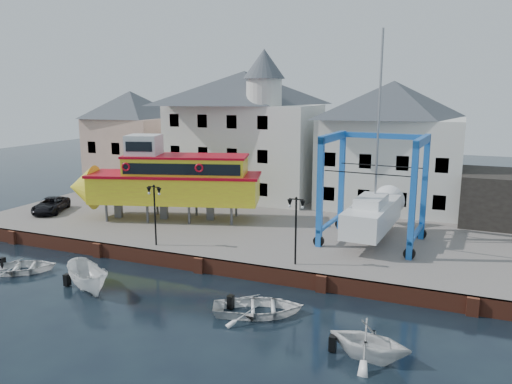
% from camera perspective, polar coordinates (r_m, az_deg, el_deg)
% --- Properties ---
extents(ground, '(140.00, 140.00, 0.00)m').
position_cam_1_polar(ground, '(32.38, -6.48, -9.14)').
color(ground, black).
rests_on(ground, ground).
extents(hardstanding, '(44.00, 22.00, 1.00)m').
position_cam_1_polar(hardstanding, '(41.70, 0.84, -3.59)').
color(hardstanding, '#635F5A').
rests_on(hardstanding, ground).
extents(quay_wall, '(44.00, 0.47, 1.00)m').
position_cam_1_polar(quay_wall, '(32.29, -6.41, -8.25)').
color(quay_wall, brown).
rests_on(quay_wall, ground).
extents(building_pink, '(8.00, 7.00, 10.30)m').
position_cam_1_polar(building_pink, '(55.49, -13.97, 5.80)').
color(building_pink, tan).
rests_on(building_pink, hardstanding).
extents(building_white_main, '(14.00, 8.30, 14.00)m').
position_cam_1_polar(building_white_main, '(49.12, -1.24, 6.83)').
color(building_white_main, silver).
rests_on(building_white_main, hardstanding).
extents(building_white_right, '(12.00, 8.00, 11.20)m').
position_cam_1_polar(building_white_right, '(46.02, 15.16, 5.18)').
color(building_white_right, silver).
rests_on(building_white_right, hardstanding).
extents(lamp_post_left, '(1.12, 0.32, 4.20)m').
position_cam_1_polar(lamp_post_left, '(34.21, -11.54, -0.87)').
color(lamp_post_left, black).
rests_on(lamp_post_left, hardstanding).
extents(lamp_post_right, '(1.12, 0.32, 4.20)m').
position_cam_1_polar(lamp_post_right, '(29.88, 4.60, -2.48)').
color(lamp_post_right, black).
rests_on(lamp_post_right, hardstanding).
extents(tour_boat, '(16.22, 8.20, 6.89)m').
position_cam_1_polar(tour_boat, '(41.20, -10.54, 1.37)').
color(tour_boat, '#59595E').
rests_on(tour_boat, hardstanding).
extents(travel_lift, '(7.04, 9.65, 14.37)m').
position_cam_1_polar(travel_lift, '(36.01, 13.50, -1.61)').
color(travel_lift, '#1B56B1').
rests_on(travel_lift, hardstanding).
extents(van, '(3.71, 4.98, 1.26)m').
position_cam_1_polar(van, '(46.78, -22.41, -1.38)').
color(van, black).
rests_on(van, hardstanding).
extents(motorboat_a, '(4.73, 3.83, 1.74)m').
position_cam_1_polar(motorboat_a, '(31.08, -18.54, -10.60)').
color(motorboat_a, white).
rests_on(motorboat_a, ground).
extents(motorboat_b, '(5.65, 4.94, 0.97)m').
position_cam_1_polar(motorboat_b, '(26.66, 0.29, -13.77)').
color(motorboat_b, white).
rests_on(motorboat_b, ground).
extents(motorboat_c, '(3.96, 3.54, 1.89)m').
position_cam_1_polar(motorboat_c, '(23.28, 12.75, -18.09)').
color(motorboat_c, white).
rests_on(motorboat_c, ground).
extents(motorboat_d, '(5.27, 4.95, 0.89)m').
position_cam_1_polar(motorboat_d, '(35.60, -25.25, -8.26)').
color(motorboat_d, white).
rests_on(motorboat_d, ground).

